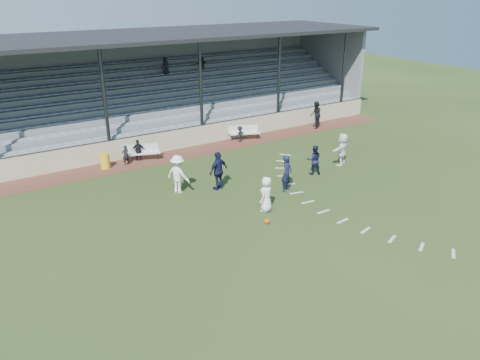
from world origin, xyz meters
name	(u,v)px	position (x,y,z in m)	size (l,w,h in m)	color
ground	(272,228)	(0.00, 0.00, 0.00)	(90.00, 90.00, 0.00)	#2A3B18
cinder_track	(167,157)	(0.00, 10.50, 0.01)	(34.00, 2.00, 0.02)	#532C21
retaining_wall	(159,143)	(0.00, 11.55, 0.60)	(34.00, 0.18, 1.20)	#BBB48F
bench_left	(142,151)	(-1.46, 10.73, 0.58)	(2.02, 1.11, 0.95)	silver
bench_right	(244,131)	(5.66, 10.89, 0.58)	(2.00, 1.19, 0.95)	silver
trash_bin	(105,161)	(-3.68, 10.58, 0.43)	(0.51, 0.51, 0.82)	gold
football	(267,221)	(0.04, 0.43, 0.11)	(0.22, 0.22, 0.22)	#D94E0C
player_white_lead	(266,194)	(0.72, 1.46, 0.82)	(0.80, 0.52, 1.63)	white
player_navy_lead	(287,173)	(2.88, 2.75, 0.92)	(0.67, 0.44, 1.84)	#131635
player_navy_mid	(314,160)	(5.48, 3.75, 0.80)	(0.78, 0.61, 1.61)	#131635
player_white_wing	(178,174)	(-1.69, 5.40, 0.96)	(1.24, 0.71, 1.92)	white
player_navy_wing	(218,171)	(0.18, 4.74, 0.98)	(1.14, 0.48, 1.95)	#131635
player_white_back	(342,149)	(7.76, 3.99, 0.92)	(1.70, 0.54, 1.84)	white
official	(316,115)	(11.41, 10.40, 0.96)	(0.92, 0.72, 1.89)	black
sub_left_near	(126,155)	(-2.52, 10.48, 0.59)	(0.42, 0.27, 1.15)	black
sub_left_far	(138,150)	(-1.66, 10.73, 0.65)	(0.74, 0.31, 1.26)	black
sub_right	(240,134)	(5.19, 10.62, 0.53)	(0.66, 0.38, 1.03)	black
grandstand	(130,102)	(0.00, 16.26, 2.20)	(34.60, 9.00, 6.61)	gray
penalty_arc	(344,205)	(4.12, 0.00, 0.01)	(3.89, 14.63, 0.01)	silver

